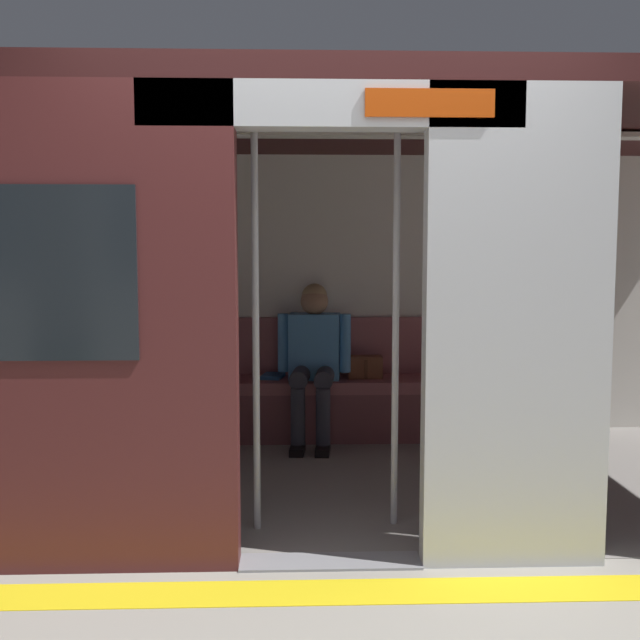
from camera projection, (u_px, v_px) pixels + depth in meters
ground_plane at (330, 563)px, 3.48m from camera, size 60.00×60.00×0.00m
platform_edge_strip at (334, 592)px, 3.18m from camera, size 8.00×0.24×0.01m
train_car at (313, 239)px, 4.52m from camera, size 6.40×2.76×2.30m
bench_seat at (316, 394)px, 5.69m from camera, size 2.84×0.44×0.47m
person_seated at (314, 352)px, 5.60m from camera, size 0.55×0.70×1.19m
handbag at (365, 367)px, 5.74m from camera, size 0.26×0.15×0.17m
book at (273, 376)px, 5.75m from camera, size 0.19×0.25×0.03m
grab_pole_door at (256, 323)px, 3.80m from camera, size 0.04×0.04×2.16m
grab_pole_far at (396, 322)px, 3.87m from camera, size 0.04×0.04×2.16m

